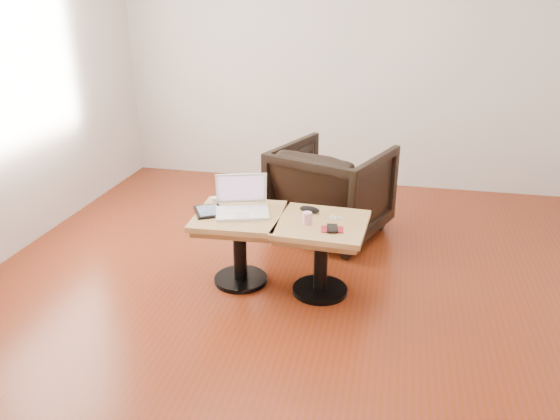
% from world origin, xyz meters
% --- Properties ---
extents(room_shell, '(4.52, 4.52, 2.71)m').
position_xyz_m(room_shell, '(0.00, 0.00, 1.35)').
color(room_shell, '#65270C').
rests_on(room_shell, ground).
extents(side_table_left, '(0.60, 0.60, 0.52)m').
position_xyz_m(side_table_left, '(-0.40, -0.05, 0.39)').
color(side_table_left, black).
rests_on(side_table_left, ground).
extents(side_table_right, '(0.60, 0.60, 0.52)m').
position_xyz_m(side_table_right, '(0.17, -0.08, 0.39)').
color(side_table_right, black).
rests_on(side_table_right, ground).
extents(laptop, '(0.43, 0.40, 0.25)m').
position_xyz_m(laptop, '(-0.39, -0.02, 0.57)').
color(laptop, white).
rests_on(laptop, side_table_left).
extents(tablet, '(0.27, 0.28, 0.02)m').
position_xyz_m(tablet, '(-0.61, -0.08, 0.53)').
color(tablet, black).
rests_on(tablet, side_table_left).
extents(charging_adapter, '(0.06, 0.06, 0.03)m').
position_xyz_m(charging_adapter, '(-0.63, 0.14, 0.53)').
color(charging_adapter, white).
rests_on(charging_adapter, side_table_left).
extents(glasses_case, '(0.15, 0.10, 0.04)m').
position_xyz_m(glasses_case, '(0.06, 0.07, 0.54)').
color(glasses_case, black).
rests_on(glasses_case, side_table_right).
extents(striped_cup, '(0.08, 0.08, 0.08)m').
position_xyz_m(striped_cup, '(0.08, -0.13, 0.56)').
color(striped_cup, '#EC5B9D').
rests_on(striped_cup, side_table_right).
extents(earbuds_tangle, '(0.08, 0.07, 0.02)m').
position_xyz_m(earbuds_tangle, '(0.25, -0.00, 0.53)').
color(earbuds_tangle, white).
rests_on(earbuds_tangle, side_table_right).
extents(phone_on_sleeve, '(0.15, 0.13, 0.02)m').
position_xyz_m(phone_on_sleeve, '(0.25, -0.19, 0.53)').
color(phone_on_sleeve, '#96080F').
rests_on(phone_on_sleeve, side_table_right).
extents(armchair, '(1.07, 1.08, 0.77)m').
position_xyz_m(armchair, '(0.11, 0.89, 0.38)').
color(armchair, black).
rests_on(armchair, ground).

